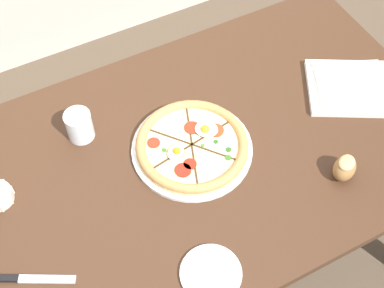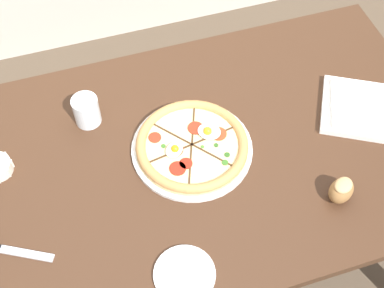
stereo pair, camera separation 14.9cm
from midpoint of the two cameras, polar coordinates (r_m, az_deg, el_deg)
name	(u,v)px [view 1 (the left image)]	position (r m, az deg, el deg)	size (l,w,h in m)	color
ground_plane	(188,262)	(2.14, -2.42, -12.57)	(12.00, 12.00, 0.00)	brown
dining_table	(187,175)	(1.57, -3.23, -3.47)	(1.54, 0.87, 0.73)	#422819
pizza	(192,146)	(1.50, -2.84, -0.41)	(0.34, 0.34, 0.05)	white
napkin_folded	(350,87)	(1.69, 14.13, 5.80)	(0.33, 0.31, 0.04)	white
bread_piece_near	(345,168)	(1.47, 13.25, -2.67)	(0.10, 0.09, 0.07)	olive
knife_main	(25,279)	(1.41, -20.38, -13.58)	(0.22, 0.13, 0.01)	silver
water_glass	(80,127)	(1.56, -14.59, 1.61)	(0.08, 0.08, 0.09)	white
side_saucer	(211,274)	(1.33, -1.25, -13.91)	(0.15, 0.15, 0.01)	white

